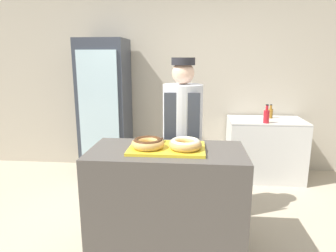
# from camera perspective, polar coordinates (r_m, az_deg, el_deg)

# --- Properties ---
(ground_plane) EXTENTS (14.00, 14.00, 0.00)m
(ground_plane) POSITION_cam_1_polar(r_m,az_deg,el_deg) (2.91, -0.19, -22.21)
(ground_plane) COLOR #B7A88E
(wall_back) EXTENTS (8.00, 0.06, 2.70)m
(wall_back) POSITION_cam_1_polar(r_m,az_deg,el_deg) (4.52, 2.32, 8.75)
(wall_back) COLOR #BCB29E
(wall_back) RESTS_ON ground_plane
(display_counter) EXTENTS (1.30, 0.65, 0.92)m
(display_counter) POSITION_cam_1_polar(r_m,az_deg,el_deg) (2.67, -0.20, -14.06)
(display_counter) COLOR #4C4742
(display_counter) RESTS_ON ground_plane
(serving_tray) EXTENTS (0.63, 0.41, 0.02)m
(serving_tray) POSITION_cam_1_polar(r_m,az_deg,el_deg) (2.49, -0.21, -4.28)
(serving_tray) COLOR yellow
(serving_tray) RESTS_ON display_counter
(donut_chocolate_glaze) EXTENTS (0.27, 0.27, 0.08)m
(donut_chocolate_glaze) POSITION_cam_1_polar(r_m,az_deg,el_deg) (2.46, -3.85, -3.20)
(donut_chocolate_glaze) COLOR tan
(donut_chocolate_glaze) RESTS_ON serving_tray
(donut_light_glaze) EXTENTS (0.27, 0.27, 0.08)m
(donut_light_glaze) POSITION_cam_1_polar(r_m,az_deg,el_deg) (2.43, 3.31, -3.38)
(donut_light_glaze) COLOR tan
(donut_light_glaze) RESTS_ON serving_tray
(brownie_back_left) EXTENTS (0.07, 0.07, 0.03)m
(brownie_back_left) POSITION_cam_1_polar(r_m,az_deg,el_deg) (2.63, -1.75, -2.75)
(brownie_back_left) COLOR black
(brownie_back_left) RESTS_ON serving_tray
(brownie_back_right) EXTENTS (0.07, 0.07, 0.03)m
(brownie_back_right) POSITION_cam_1_polar(r_m,az_deg,el_deg) (2.61, 1.92, -2.83)
(brownie_back_right) COLOR black
(brownie_back_right) RESTS_ON serving_tray
(baker_person) EXTENTS (0.40, 0.40, 1.67)m
(baker_person) POSITION_cam_1_polar(r_m,az_deg,el_deg) (3.05, 2.76, -2.25)
(baker_person) COLOR #4C4C51
(baker_person) RESTS_ON ground_plane
(beverage_fridge) EXTENTS (0.65, 0.61, 1.93)m
(beverage_fridge) POSITION_cam_1_polar(r_m,az_deg,el_deg) (4.37, -11.85, 3.26)
(beverage_fridge) COLOR #333842
(beverage_fridge) RESTS_ON ground_plane
(chest_freezer) EXTENTS (1.01, 0.63, 0.85)m
(chest_freezer) POSITION_cam_1_polar(r_m,az_deg,el_deg) (4.42, 17.89, -4.15)
(chest_freezer) COLOR silver
(chest_freezer) RESTS_ON ground_plane
(bottle_amber) EXTENTS (0.06, 0.06, 0.19)m
(bottle_amber) POSITION_cam_1_polar(r_m,az_deg,el_deg) (4.43, 18.94, 2.38)
(bottle_amber) COLOR #99661E
(bottle_amber) RESTS_ON chest_freezer
(bottle_red) EXTENTS (0.08, 0.08, 0.24)m
(bottle_red) POSITION_cam_1_polar(r_m,az_deg,el_deg) (4.07, 18.24, 1.85)
(bottle_red) COLOR red
(bottle_red) RESTS_ON chest_freezer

